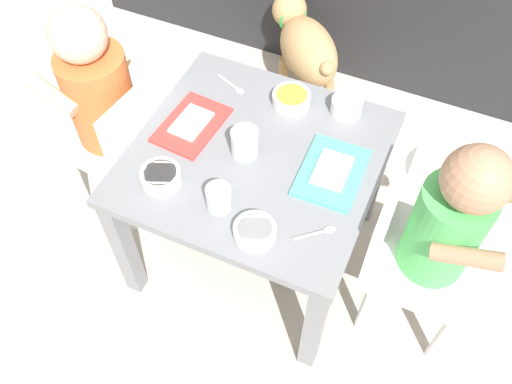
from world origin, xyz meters
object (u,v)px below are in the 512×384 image
Objects in this scene: cereal_bowl_right_side at (291,98)px; dining_table at (256,173)px; water_cup_right at (245,144)px; seated_child_left at (102,97)px; food_tray_right at (332,172)px; water_cup_left at (219,199)px; food_tray_left at (192,124)px; veggie_bowl_near at (161,177)px; veggie_bowl_far at (347,106)px; cereal_bowl_left_side at (255,231)px; seated_child_right at (441,227)px; spoon_by_left_tray at (233,86)px; spoon_by_right_tray at (319,233)px; dog at (305,46)px.

dining_table is at bearing -93.74° from cereal_bowl_right_side.
water_cup_right is at bearing -163.61° from dining_table.
food_tray_right is (0.64, -0.00, 0.02)m from seated_child_left.
water_cup_left is (-0.20, -0.19, 0.02)m from food_tray_right.
seated_child_left is at bearing 179.31° from food_tray_left.
veggie_bowl_far reaches higher than veggie_bowl_near.
veggie_bowl_far reaches higher than cereal_bowl_right_side.
water_cup_right reaches higher than water_cup_left.
seated_child_left reaches higher than cereal_bowl_left_side.
seated_child_right is 0.64m from spoon_by_left_tray.
dining_table is 0.27m from spoon_by_right_tray.
seated_child_left is 3.44× the size of food_tray_left.
veggie_bowl_near is 0.97× the size of spoon_by_left_tray.
seated_child_left is (-0.46, 0.02, 0.06)m from dining_table.
water_cup_right is at bearing 48.58° from veggie_bowl_near.
dog is 3.68× the size of spoon_by_left_tray.
dog is 1.78× the size of food_tray_right.
dog is 0.89m from veggie_bowl_near.
cereal_bowl_left_side is 0.41m from cereal_bowl_right_side.
food_tray_left is 0.16m from water_cup_right.
spoon_by_right_tray is at bearing -34.64° from dining_table.
cereal_bowl_right_side is at bearing 120.53° from spoon_by_right_tray.
veggie_bowl_far reaches higher than spoon_by_right_tray.
dog is 1.75× the size of food_tray_left.
spoon_by_right_tray is at bearing -42.67° from spoon_by_left_tray.
seated_child_right reaches higher than dining_table.
seated_child_left is 1.96× the size of dog.
cereal_bowl_right_side is at bearing 86.26° from dining_table.
dog is at bearing 111.93° from spoon_by_right_tray.
seated_child_right is 3.41× the size of food_tray_right.
veggie_bowl_far reaches higher than food_tray_right.
spoon_by_right_tray is at bearing 5.78° from water_cup_left.
cereal_bowl_right_side is (-0.08, 0.41, 0.00)m from cereal_bowl_left_side.
water_cup_left reaches higher than spoon_by_right_tray.
food_tray_right is at bearing 5.92° from dining_table.
water_cup_right is (-0.03, -0.01, 0.11)m from dining_table.
dining_table is at bearing 45.05° from veggie_bowl_near.
water_cup_right reaches higher than food_tray_left.
veggie_bowl_near reaches higher than food_tray_right.
spoon_by_right_tray is (0.24, -0.14, -0.03)m from water_cup_right.
food_tray_left is (-0.07, -0.67, 0.22)m from dog.
dog is at bearing 63.06° from seated_child_left.
spoon_by_left_tray is (-0.12, 0.20, -0.03)m from water_cup_right.
seated_child_right is 0.93m from dog.
water_cup_left reaches higher than cereal_bowl_left_side.
seated_child_right reaches higher than cereal_bowl_right_side.
food_tray_right is at bearing 27.76° from veggie_bowl_near.
dining_table is 0.87× the size of seated_child_right.
dining_table is 0.20m from food_tray_left.
water_cup_right is at bearing 94.48° from water_cup_left.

